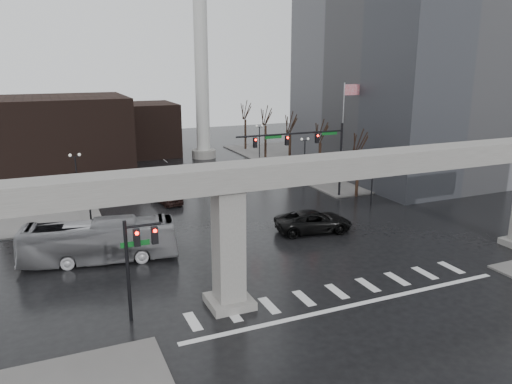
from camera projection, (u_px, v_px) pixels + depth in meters
ground at (329, 285)px, 32.97m from camera, size 160.00×160.00×0.00m
sidewalk_ne at (352, 159)px, 74.87m from camera, size 28.00×36.00×0.15m
elevated_guideway at (350, 182)px, 31.69m from camera, size 48.00×2.60×8.70m
office_tower at (420, 5)px, 61.40m from camera, size 22.00×26.00×42.00m
building_far_left at (62, 136)px, 63.57m from camera, size 16.00×14.00×10.00m
building_far_mid at (142, 129)px, 77.30m from camera, size 10.00×10.00×8.00m
smokestack at (201, 68)px, 72.66m from camera, size 3.60×3.60×30.00m
signal_mast_arm at (310, 146)px, 51.60m from camera, size 12.12×0.43×8.00m
signal_left_pole at (137, 253)px, 27.66m from camera, size 2.30×0.30×6.00m
flagpole_assembly at (345, 123)px, 56.43m from camera, size 2.06×0.12×12.00m
lamp_right_0 at (373, 173)px, 49.68m from camera, size 1.22×0.32×5.11m
lamp_right_1 at (305, 151)px, 62.10m from camera, size 1.22×0.32×5.11m
lamp_right_2 at (259, 136)px, 74.52m from camera, size 1.22×0.32×5.11m
lamp_left_0 at (90, 203)px, 39.31m from camera, size 1.22×0.32×5.11m
lamp_left_1 at (76, 169)px, 51.73m from camera, size 1.22×0.32×5.11m
lamp_left_2 at (68, 148)px, 64.15m from camera, size 1.22×0.32×5.11m
tree_right_0 at (358, 171)px, 53.81m from camera, size 1.09×1.58×7.50m
tree_right_1 at (320, 158)px, 60.89m from camera, size 1.09×1.61×7.67m
tree_right_2 at (290, 147)px, 67.97m from camera, size 1.10×1.63×7.85m
tree_right_3 at (266, 138)px, 75.05m from camera, size 1.11×1.66×8.02m
tree_right_4 at (246, 131)px, 82.13m from camera, size 1.12×1.69×8.19m
pickup_truck at (314, 221)px, 43.04m from camera, size 7.06×4.09×1.85m
city_bus at (99, 241)px, 36.51m from camera, size 11.54×4.55×3.13m
far_car at (166, 195)px, 51.69m from camera, size 2.86×5.09×1.63m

